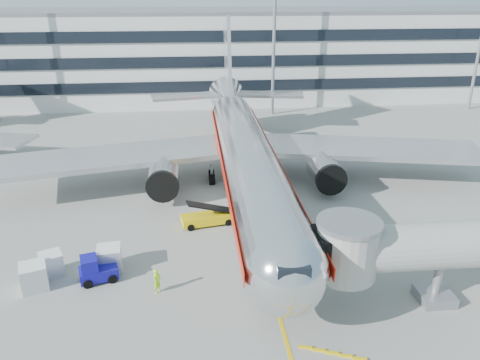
{
  "coord_description": "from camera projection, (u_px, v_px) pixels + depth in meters",
  "views": [
    {
      "loc": [
        -4.93,
        -32.2,
        19.23
      ],
      "look_at": [
        -1.15,
        4.54,
        4.0
      ],
      "focal_mm": 35.0,
      "sensor_mm": 36.0,
      "label": 1
    }
  ],
  "objects": [
    {
      "name": "lead_in_line",
      "position": [
        246.0,
        196.0,
        46.61
      ],
      "size": [
        0.25,
        70.0,
        0.01
      ],
      "primitive_type": "cube",
      "color": "#E5B10C",
      "rests_on": "ground"
    },
    {
      "name": "ground",
      "position": [
        260.0,
        247.0,
        37.41
      ],
      "size": [
        180.0,
        180.0,
        0.0
      ],
      "primitive_type": "plane",
      "color": "gray",
      "rests_on": "ground"
    },
    {
      "name": "baggage_tug",
      "position": [
        96.0,
        270.0,
        32.83
      ],
      "size": [
        2.9,
        2.24,
        1.95
      ],
      "color": "#100C8D",
      "rests_on": "ground"
    },
    {
      "name": "ramp_worker",
      "position": [
        157.0,
        281.0,
        31.56
      ],
      "size": [
        0.71,
        0.77,
        1.76
      ],
      "primitive_type": "imported",
      "rotation": [
        0.0,
        0.0,
        0.99
      ],
      "color": "#B8FF1A",
      "rests_on": "ground"
    },
    {
      "name": "cargo_container_front",
      "position": [
        109.0,
        258.0,
        34.14
      ],
      "size": [
        1.89,
        1.89,
        1.81
      ],
      "color": "silver",
      "rests_on": "ground"
    },
    {
      "name": "light_mast_centre",
      "position": [
        275.0,
        18.0,
        71.12
      ],
      "size": [
        2.4,
        1.2,
        25.45
      ],
      "color": "gray",
      "rests_on": "ground"
    },
    {
      "name": "cargo_container_left",
      "position": [
        34.0,
        277.0,
        31.99
      ],
      "size": [
        2.17,
        2.17,
        1.82
      ],
      "color": "silver",
      "rests_on": "ground"
    },
    {
      "name": "belt_loader",
      "position": [
        208.0,
        217.0,
        40.8
      ],
      "size": [
        4.92,
        2.46,
        2.3
      ],
      "color": "#D9B709",
      "rests_on": "ground"
    },
    {
      "name": "jet_bridge",
      "position": [
        468.0,
        248.0,
        29.73
      ],
      "size": [
        17.8,
        4.5,
        7.0
      ],
      "color": "silver",
      "rests_on": "ground"
    },
    {
      "name": "cargo_container_right",
      "position": [
        51.0,
        263.0,
        33.69
      ],
      "size": [
        2.02,
        2.02,
        1.62
      ],
      "color": "silver",
      "rests_on": "ground"
    },
    {
      "name": "terminal",
      "position": [
        217.0,
        53.0,
        87.73
      ],
      "size": [
        150.0,
        24.25,
        15.6
      ],
      "color": "silver",
      "rests_on": "ground"
    },
    {
      "name": "main_jet",
      "position": [
        244.0,
        150.0,
        46.57
      ],
      "size": [
        50.95,
        48.7,
        16.06
      ],
      "color": "silver",
      "rests_on": "ground"
    }
  ]
}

